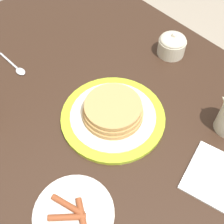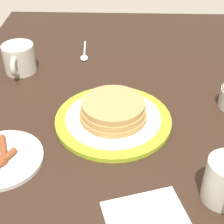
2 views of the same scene
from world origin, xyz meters
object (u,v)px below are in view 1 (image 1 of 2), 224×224
(pancake_plate, at_px, (113,113))
(spoon, at_px, (16,67))
(side_plate_bacon, at_px, (74,214))
(sugar_bowl, at_px, (172,44))

(pancake_plate, distance_m, spoon, 0.36)
(side_plate_bacon, height_order, spoon, side_plate_bacon)
(pancake_plate, bearing_deg, spoon, -163.10)
(side_plate_bacon, bearing_deg, pancake_plate, 120.91)
(sugar_bowl, bearing_deg, pancake_plate, -76.51)
(pancake_plate, xyz_separation_m, side_plate_bacon, (0.14, -0.24, -0.02))
(pancake_plate, relative_size, side_plate_bacon, 1.59)
(pancake_plate, xyz_separation_m, spoon, (-0.35, -0.11, -0.02))
(pancake_plate, height_order, spoon, pancake_plate)
(side_plate_bacon, relative_size, sugar_bowl, 2.02)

